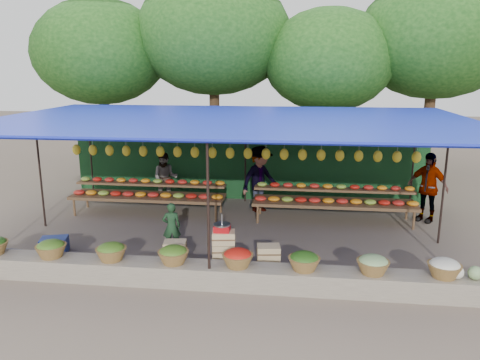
# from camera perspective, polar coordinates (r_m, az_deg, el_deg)

# --- Properties ---
(ground) EXTENTS (60.00, 60.00, 0.00)m
(ground) POSITION_cam_1_polar(r_m,az_deg,el_deg) (11.42, -1.01, -6.61)
(ground) COLOR #685A4D
(ground) RESTS_ON ground
(stone_curb) EXTENTS (10.60, 0.55, 0.40)m
(stone_curb) POSITION_cam_1_polar(r_m,az_deg,el_deg) (8.83, -3.57, -11.50)
(stone_curb) COLOR #6F6658
(stone_curb) RESTS_ON ground
(stall_canopy) EXTENTS (10.80, 6.60, 2.82)m
(stall_canopy) POSITION_cam_1_polar(r_m,az_deg,el_deg) (10.86, -1.01, 6.88)
(stall_canopy) COLOR black
(stall_canopy) RESTS_ON ground
(produce_baskets) EXTENTS (8.98, 0.58, 0.34)m
(produce_baskets) POSITION_cam_1_polar(r_m,az_deg,el_deg) (8.70, -4.26, -9.28)
(produce_baskets) COLOR brown
(produce_baskets) RESTS_ON stone_curb
(netting_backdrop) EXTENTS (10.60, 0.06, 2.50)m
(netting_backdrop) POSITION_cam_1_polar(r_m,az_deg,el_deg) (14.10, 0.77, 2.58)
(netting_backdrop) COLOR #1C4F24
(netting_backdrop) RESTS_ON ground
(tree_row) EXTENTS (16.51, 5.50, 7.12)m
(tree_row) POSITION_cam_1_polar(r_m,az_deg,el_deg) (16.74, 3.74, 16.17)
(tree_row) COLOR #3C2415
(tree_row) RESTS_ON ground
(fruit_table_left) EXTENTS (4.21, 0.95, 0.93)m
(fruit_table_left) POSITION_cam_1_polar(r_m,az_deg,el_deg) (13.05, -11.08, -1.48)
(fruit_table_left) COLOR brown
(fruit_table_left) RESTS_ON ground
(fruit_table_right) EXTENTS (4.21, 0.95, 0.93)m
(fruit_table_right) POSITION_cam_1_polar(r_m,az_deg,el_deg) (12.45, 11.38, -2.22)
(fruit_table_right) COLOR brown
(fruit_table_right) RESTS_ON ground
(crate_counter) EXTENTS (2.39, 0.40, 0.77)m
(crate_counter) POSITION_cam_1_polar(r_m,az_deg,el_deg) (9.50, -2.17, -8.88)
(crate_counter) COLOR tan
(crate_counter) RESTS_ON ground
(weighing_scale) EXTENTS (0.33, 0.33, 0.36)m
(weighing_scale) POSITION_cam_1_polar(r_m,az_deg,el_deg) (9.31, -2.20, -5.78)
(weighing_scale) COLOR red
(weighing_scale) RESTS_ON crate_counter
(vendor_seated) EXTENTS (0.45, 0.36, 1.09)m
(vendor_seated) POSITION_cam_1_polar(r_m,az_deg,el_deg) (10.38, -8.35, -5.67)
(vendor_seated) COLOR #1C3E21
(vendor_seated) RESTS_ON ground
(customer_left) EXTENTS (0.81, 0.67, 1.52)m
(customer_left) POSITION_cam_1_polar(r_m,az_deg,el_deg) (13.94, -9.08, 0.23)
(customer_left) COLOR slate
(customer_left) RESTS_ON ground
(customer_mid) EXTENTS (1.34, 1.33, 1.85)m
(customer_mid) POSITION_cam_1_polar(r_m,az_deg,el_deg) (12.94, 2.45, 0.11)
(customer_mid) COLOR slate
(customer_mid) RESTS_ON ground
(customer_right) EXTENTS (1.11, 1.03, 1.83)m
(customer_right) POSITION_cam_1_polar(r_m,az_deg,el_deg) (13.06, 21.90, -0.81)
(customer_right) COLOR slate
(customer_right) RESTS_ON ground
(blue_crate_front) EXTENTS (0.53, 0.39, 0.31)m
(blue_crate_front) POSITION_cam_1_polar(r_m,az_deg,el_deg) (10.71, -26.70, -8.64)
(blue_crate_front) COLOR navy
(blue_crate_front) RESTS_ON ground
(blue_crate_back) EXTENTS (0.65, 0.54, 0.33)m
(blue_crate_back) POSITION_cam_1_polar(r_m,az_deg,el_deg) (11.05, -21.69, -7.38)
(blue_crate_back) COLOR navy
(blue_crate_back) RESTS_ON ground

